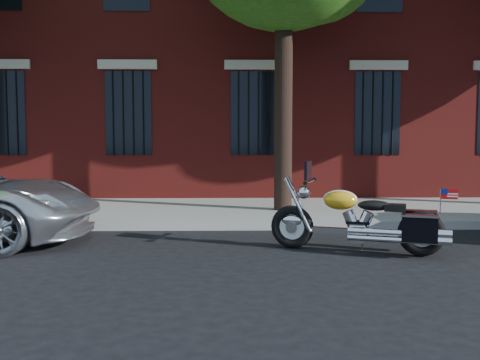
{
  "coord_description": "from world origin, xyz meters",
  "views": [
    {
      "loc": [
        -0.6,
        -7.86,
        1.58
      ],
      "look_at": [
        -0.41,
        0.8,
        0.92
      ],
      "focal_mm": 40.0,
      "sensor_mm": 36.0,
      "label": 1
    }
  ],
  "objects": [
    {
      "name": "building",
      "position": [
        0.0,
        10.06,
        6.0
      ],
      "size": [
        26.0,
        10.08,
        12.0
      ],
      "color": "maroon",
      "rests_on": "ground"
    },
    {
      "name": "curb",
      "position": [
        0.0,
        1.38,
        0.07
      ],
      "size": [
        40.0,
        0.16,
        0.15
      ],
      "primitive_type": "cube",
      "color": "gray",
      "rests_on": "ground"
    },
    {
      "name": "ground",
      "position": [
        0.0,
        0.0,
        0.0
      ],
      "size": [
        120.0,
        120.0,
        0.0
      ],
      "primitive_type": "plane",
      "color": "black",
      "rests_on": "ground"
    },
    {
      "name": "sidewalk",
      "position": [
        0.0,
        3.26,
        0.07
      ],
      "size": [
        40.0,
        3.6,
        0.15
      ],
      "primitive_type": "cube",
      "color": "gray",
      "rests_on": "ground"
    },
    {
      "name": "motorcycle",
      "position": [
        1.27,
        -0.58,
        0.43
      ],
      "size": [
        2.31,
        1.25,
        1.26
      ],
      "rotation": [
        0.0,
        0.0,
        -0.33
      ],
      "color": "black",
      "rests_on": "ground"
    }
  ]
}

